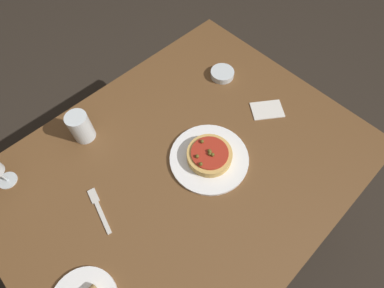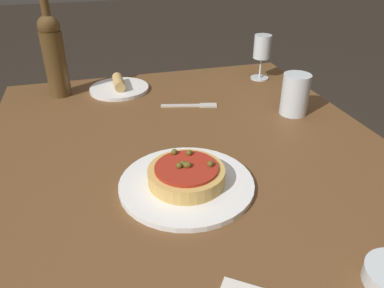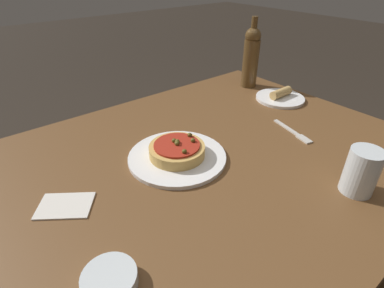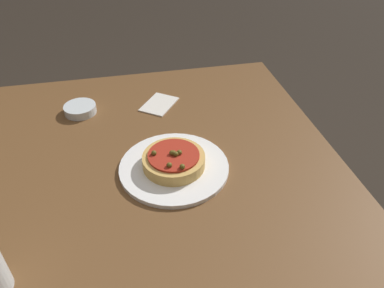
{
  "view_description": "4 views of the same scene",
  "coord_description": "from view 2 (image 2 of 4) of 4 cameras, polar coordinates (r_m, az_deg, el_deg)",
  "views": [
    {
      "loc": [
        0.32,
        0.38,
        1.68
      ],
      "look_at": [
        -0.05,
        -0.0,
        0.8
      ],
      "focal_mm": 28.0,
      "sensor_mm": 36.0,
      "label": 1
    },
    {
      "loc": [
        -0.72,
        0.21,
        1.19
      ],
      "look_at": [
        -0.03,
        0.02,
        0.78
      ],
      "focal_mm": 35.0,
      "sensor_mm": 36.0,
      "label": 2
    },
    {
      "loc": [
        -0.51,
        -0.55,
        1.22
      ],
      "look_at": [
        -0.06,
        0.01,
        0.76
      ],
      "focal_mm": 28.0,
      "sensor_mm": 36.0,
      "label": 3
    },
    {
      "loc": [
        0.66,
        -0.06,
        1.37
      ],
      "look_at": [
        -0.12,
        0.11,
        0.75
      ],
      "focal_mm": 35.0,
      "sensor_mm": 36.0,
      "label": 4
    }
  ],
  "objects": [
    {
      "name": "dining_table",
      "position": [
        0.93,
        0.81,
        -6.86
      ],
      "size": [
        1.31,
        1.02,
        0.71
      ],
      "color": "brown",
      "rests_on": "ground_plane"
    },
    {
      "name": "dinner_plate",
      "position": [
        0.81,
        -0.84,
        -6.1
      ],
      "size": [
        0.29,
        0.29,
        0.01
      ],
      "color": "white",
      "rests_on": "dining_table"
    },
    {
      "name": "wine_glass",
      "position": [
        1.4,
        10.64,
        14.04
      ],
      "size": [
        0.07,
        0.07,
        0.16
      ],
      "color": "silver",
      "rests_on": "dining_table"
    },
    {
      "name": "side_plate",
      "position": [
        1.32,
        -11.03,
        8.47
      ],
      "size": [
        0.2,
        0.2,
        0.05
      ],
      "color": "white",
      "rests_on": "dining_table"
    },
    {
      "name": "fork",
      "position": [
        1.18,
        0.14,
        5.9
      ],
      "size": [
        0.06,
        0.17,
        0.0
      ],
      "rotation": [
        0.0,
        0.0,
        -1.81
      ],
      "color": "beige",
      "rests_on": "dining_table"
    },
    {
      "name": "water_cup",
      "position": [
        1.15,
        15.42,
        7.3
      ],
      "size": [
        0.08,
        0.08,
        0.12
      ],
      "color": "silver",
      "rests_on": "dining_table"
    },
    {
      "name": "wine_bottle",
      "position": [
        1.29,
        -20.3,
        12.71
      ],
      "size": [
        0.07,
        0.07,
        0.3
      ],
      "color": "brown",
      "rests_on": "dining_table"
    },
    {
      "name": "pizza",
      "position": [
        0.79,
        -0.85,
        -4.64
      ],
      "size": [
        0.16,
        0.16,
        0.05
      ],
      "color": "tan",
      "rests_on": "dinner_plate"
    }
  ]
}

